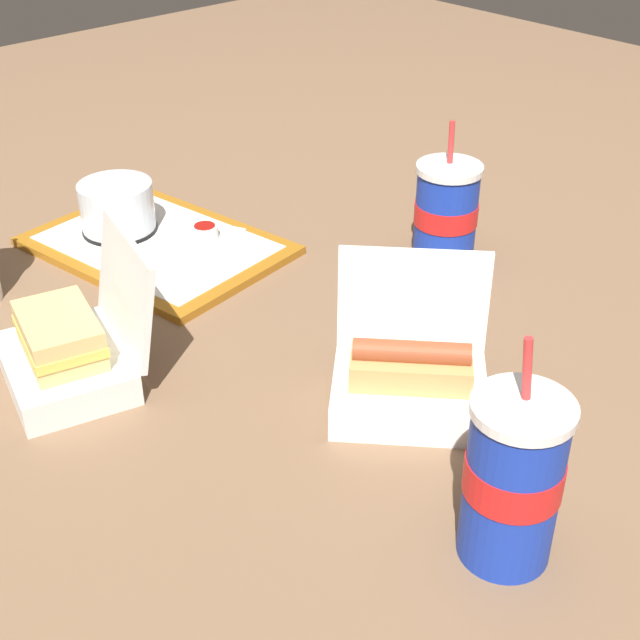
{
  "coord_description": "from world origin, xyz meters",
  "views": [
    {
      "loc": [
        -0.67,
        0.59,
        0.63
      ],
      "look_at": [
        0.01,
        -0.04,
        0.05
      ],
      "focal_mm": 50.0,
      "sensor_mm": 36.0,
      "label": 1
    }
  ],
  "objects_px": {
    "ketchup_cup": "(205,232)",
    "plastic_fork": "(163,266)",
    "cake_container": "(117,209)",
    "soda_cup_left": "(513,479)",
    "food_tray": "(157,246)",
    "clamshell_sandwich_right": "(71,349)",
    "soda_cup_front": "(446,214)",
    "clamshell_hotdog_back": "(410,376)"
  },
  "relations": [
    {
      "from": "ketchup_cup",
      "to": "plastic_fork",
      "type": "distance_m",
      "value": 0.1
    },
    {
      "from": "cake_container",
      "to": "soda_cup_left",
      "type": "height_order",
      "value": "soda_cup_left"
    },
    {
      "from": "cake_container",
      "to": "plastic_fork",
      "type": "height_order",
      "value": "cake_container"
    },
    {
      "from": "plastic_fork",
      "to": "ketchup_cup",
      "type": "bearing_deg",
      "value": -109.08
    },
    {
      "from": "food_tray",
      "to": "ketchup_cup",
      "type": "distance_m",
      "value": 0.08
    },
    {
      "from": "clamshell_sandwich_right",
      "to": "plastic_fork",
      "type": "bearing_deg",
      "value": -57.44
    },
    {
      "from": "clamshell_sandwich_right",
      "to": "soda_cup_left",
      "type": "relative_size",
      "value": 0.9
    },
    {
      "from": "food_tray",
      "to": "clamshell_sandwich_right",
      "type": "relative_size",
      "value": 1.94
    },
    {
      "from": "food_tray",
      "to": "soda_cup_front",
      "type": "relative_size",
      "value": 1.92
    },
    {
      "from": "ketchup_cup",
      "to": "soda_cup_front",
      "type": "xyz_separation_m",
      "value": [
        -0.27,
        -0.23,
        0.05
      ]
    },
    {
      "from": "cake_container",
      "to": "soda_cup_front",
      "type": "distance_m",
      "value": 0.5
    },
    {
      "from": "food_tray",
      "to": "soda_cup_front",
      "type": "bearing_deg",
      "value": -137.42
    },
    {
      "from": "ketchup_cup",
      "to": "clamshell_hotdog_back",
      "type": "distance_m",
      "value": 0.48
    },
    {
      "from": "food_tray",
      "to": "ketchup_cup",
      "type": "height_order",
      "value": "ketchup_cup"
    },
    {
      "from": "cake_container",
      "to": "ketchup_cup",
      "type": "bearing_deg",
      "value": -146.06
    },
    {
      "from": "clamshell_hotdog_back",
      "to": "soda_cup_front",
      "type": "relative_size",
      "value": 1.05
    },
    {
      "from": "food_tray",
      "to": "clamshell_hotdog_back",
      "type": "relative_size",
      "value": 1.82
    },
    {
      "from": "food_tray",
      "to": "clamshell_hotdog_back",
      "type": "xyz_separation_m",
      "value": [
        -0.52,
        0.0,
        0.03
      ]
    },
    {
      "from": "plastic_fork",
      "to": "soda_cup_front",
      "type": "bearing_deg",
      "value": -161.63
    },
    {
      "from": "cake_container",
      "to": "plastic_fork",
      "type": "relative_size",
      "value": 1.04
    },
    {
      "from": "soda_cup_front",
      "to": "clamshell_sandwich_right",
      "type": "bearing_deg",
      "value": 79.62
    },
    {
      "from": "ketchup_cup",
      "to": "soda_cup_front",
      "type": "distance_m",
      "value": 0.36
    },
    {
      "from": "soda_cup_left",
      "to": "food_tray",
      "type": "bearing_deg",
      "value": -7.89
    },
    {
      "from": "ketchup_cup",
      "to": "clamshell_hotdog_back",
      "type": "relative_size",
      "value": 0.18
    },
    {
      "from": "ketchup_cup",
      "to": "soda_cup_front",
      "type": "height_order",
      "value": "soda_cup_front"
    },
    {
      "from": "food_tray",
      "to": "soda_cup_left",
      "type": "height_order",
      "value": "soda_cup_left"
    },
    {
      "from": "clamshell_hotdog_back",
      "to": "cake_container",
      "type": "bearing_deg",
      "value": 1.75
    },
    {
      "from": "soda_cup_left",
      "to": "soda_cup_front",
      "type": "height_order",
      "value": "soda_cup_left"
    },
    {
      "from": "cake_container",
      "to": "ketchup_cup",
      "type": "relative_size",
      "value": 2.87
    },
    {
      "from": "food_tray",
      "to": "soda_cup_front",
      "type": "xyz_separation_m",
      "value": [
        -0.32,
        -0.29,
        0.07
      ]
    },
    {
      "from": "clamshell_hotdog_back",
      "to": "clamshell_sandwich_right",
      "type": "bearing_deg",
      "value": 40.34
    },
    {
      "from": "clamshell_hotdog_back",
      "to": "clamshell_sandwich_right",
      "type": "height_order",
      "value": "clamshell_sandwich_right"
    },
    {
      "from": "clamshell_hotdog_back",
      "to": "soda_cup_front",
      "type": "bearing_deg",
      "value": -55.41
    },
    {
      "from": "soda_cup_left",
      "to": "ketchup_cup",
      "type": "bearing_deg",
      "value": -13.05
    },
    {
      "from": "cake_container",
      "to": "ketchup_cup",
      "type": "xyz_separation_m",
      "value": [
        -0.12,
        -0.08,
        -0.02
      ]
    },
    {
      "from": "clamshell_sandwich_right",
      "to": "soda_cup_front",
      "type": "height_order",
      "value": "soda_cup_front"
    },
    {
      "from": "cake_container",
      "to": "clamshell_sandwich_right",
      "type": "xyz_separation_m",
      "value": [
        -0.29,
        0.24,
        -0.01
      ]
    },
    {
      "from": "soda_cup_left",
      "to": "clamshell_hotdog_back",
      "type": "bearing_deg",
      "value": -25.0
    },
    {
      "from": "plastic_fork",
      "to": "soda_cup_left",
      "type": "relative_size",
      "value": 0.47
    },
    {
      "from": "soda_cup_left",
      "to": "plastic_fork",
      "type": "bearing_deg",
      "value": -5.5
    },
    {
      "from": "ketchup_cup",
      "to": "clamshell_hotdog_back",
      "type": "height_order",
      "value": "clamshell_hotdog_back"
    },
    {
      "from": "soda_cup_front",
      "to": "ketchup_cup",
      "type": "bearing_deg",
      "value": 40.8
    }
  ]
}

